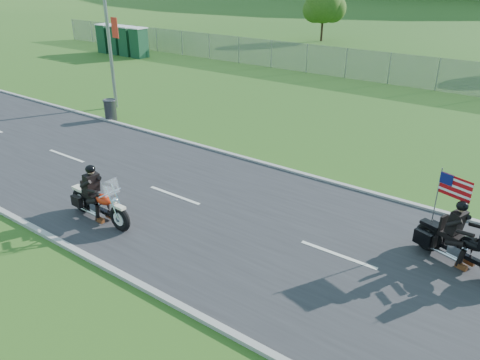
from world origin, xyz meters
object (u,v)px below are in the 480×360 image
Objects in this scene: motorcycle_follow at (462,246)px; porta_toilet_d at (106,39)px; porta_toilet_a at (139,43)px; porta_toilet_c at (116,40)px; porta_toilet_b at (127,42)px; trash_can at (110,110)px; motorcycle_lead at (99,204)px.

porta_toilet_d is at bearing 172.65° from motorcycle_follow.
porta_toilet_d is (-4.20, 0.00, 0.00)m from porta_toilet_a.
porta_toilet_c is (-2.80, 0.00, 0.00)m from porta_toilet_a.
porta_toilet_b is 1.40m from porta_toilet_c.
porta_toilet_b is 2.27× the size of trash_can.
porta_toilet_a is 17.18m from trash_can.
porta_toilet_a is 4.20m from porta_toilet_d.
porta_toilet_b is 28.46m from motorcycle_lead.
trash_can is at bearing -44.31° from porta_toilet_b.
motorcycle_lead is 2.66× the size of trash_can.
porta_toilet_a is at bearing 0.00° from porta_toilet_d.
motorcycle_lead is (23.50, -19.52, -0.58)m from porta_toilet_d.
motorcycle_follow is at bearing -28.51° from porta_toilet_a.
porta_toilet_b is at bearing 0.00° from porta_toilet_d.
motorcycle_follow is at bearing -25.35° from porta_toilet_d.
motorcycle_follow is (30.10, -15.59, -0.53)m from porta_toilet_b.
porta_toilet_c is at bearing 140.58° from motorcycle_lead.
porta_toilet_a is 2.80m from porta_toilet_c.
porta_toilet_b is 18.15m from trash_can.
porta_toilet_c is 2.27× the size of trash_can.
porta_toilet_d is at bearing 180.00° from porta_toilet_c.
porta_toilet_d reaches higher than motorcycle_follow.
porta_toilet_b is 1.00× the size of porta_toilet_c.
porta_toilet_a reaches higher than motorcycle_follow.
porta_toilet_d is (-1.40, 0.00, 0.00)m from porta_toilet_c.
porta_toilet_c is (-1.40, 0.00, 0.00)m from porta_toilet_b.
porta_toilet_b reaches higher than motorcycle_lead.
motorcycle_follow reaches higher than motorcycle_lead.
porta_toilet_c is 35.15m from motorcycle_follow.
porta_toilet_d is 20.25m from trash_can.
porta_toilet_d reaches higher than trash_can.
porta_toilet_b is at bearing 180.00° from porta_toilet_a.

